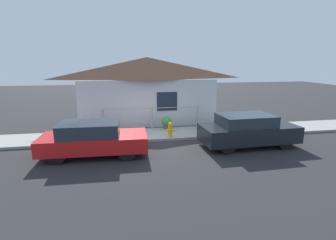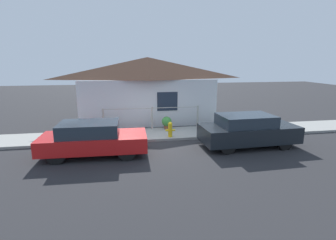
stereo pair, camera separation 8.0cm
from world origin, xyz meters
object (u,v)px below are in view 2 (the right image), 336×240
object	(u,v)px
fire_hydrant	(170,129)
potted_plant_near_hydrant	(167,122)
car_right	(248,130)
potted_plant_corner	(220,122)
car_left	(93,139)
potted_plant_by_fence	(111,126)

from	to	relation	value
fire_hydrant	potted_plant_near_hydrant	size ratio (longest dim) A/B	1.09
car_right	potted_plant_corner	xyz separation A→B (m)	(-0.21, 2.57, -0.21)
fire_hydrant	potted_plant_corner	xyz separation A→B (m)	(2.79, 1.04, -0.00)
car_left	potted_plant_corner	size ratio (longest dim) A/B	6.10
potted_plant_corner	fire_hydrant	bearing A→B (deg)	-159.54
car_left	car_right	distance (m)	6.24
potted_plant_near_hydrant	potted_plant_by_fence	size ratio (longest dim) A/B	1.14
car_right	fire_hydrant	distance (m)	3.37
car_right	fire_hydrant	bearing A→B (deg)	151.36
potted_plant_near_hydrant	car_right	bearing A→B (deg)	-45.46
fire_hydrant	potted_plant_by_fence	size ratio (longest dim) A/B	1.25
car_left	fire_hydrant	world-z (taller)	car_left
potted_plant_near_hydrant	potted_plant_corner	xyz separation A→B (m)	(2.71, -0.39, 0.00)
car_right	fire_hydrant	xyz separation A→B (m)	(-3.00, 1.53, -0.20)
car_left	potted_plant_corner	distance (m)	6.56
car_right	potted_plant_by_fence	xyz separation A→B (m)	(-5.70, 2.92, -0.27)
car_right	potted_plant_corner	bearing A→B (deg)	92.94
car_left	potted_plant_by_fence	distance (m)	2.98
potted_plant_near_hydrant	potted_plant_corner	distance (m)	2.74
fire_hydrant	potted_plant_near_hydrant	bearing A→B (deg)	86.71
fire_hydrant	potted_plant_corner	bearing A→B (deg)	20.46
car_left	potted_plant_near_hydrant	bearing A→B (deg)	43.56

